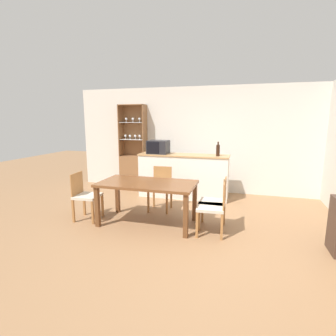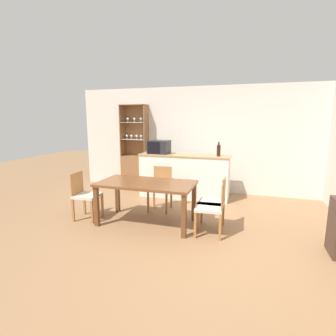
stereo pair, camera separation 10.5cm
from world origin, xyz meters
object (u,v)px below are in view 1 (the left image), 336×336
Objects in this scene: dining_table at (147,187)px; microwave at (158,147)px; dining_chair_side_right_far at (215,202)px; dining_chair_side_right_near at (213,207)px; display_cabinet at (134,164)px; wine_bottle at (218,150)px; dining_chair_side_left_near at (85,196)px; dining_chair_head_far at (161,188)px.

dining_table is 1.81m from microwave.
dining_chair_side_right_near is (-0.00, -0.25, 0.00)m from dining_chair_side_right_far.
dining_chair_side_right_far is at bearing -41.61° from display_cabinet.
microwave is at bearing 177.15° from wine_bottle.
wine_bottle reaches higher than dining_table.
wine_bottle is at bearing -14.62° from display_cabinet.
dining_chair_side_right_far is (2.34, -2.08, -0.18)m from display_cabinet.
dining_table is at bearing -61.14° from display_cabinet.
dining_chair_side_right_near is at bearing -50.68° from microwave.
display_cabinet reaches higher than dining_chair_side_right_near.
dining_chair_side_right_far reaches higher than dining_table.
dining_table is 1.92× the size of dining_chair_side_right_near.
dining_chair_side_right_near is at bearing 86.05° from dining_chair_side_left_near.
dining_chair_side_left_near is 1.83× the size of microwave.
dining_chair_side_right_near is 1.00× the size of dining_chair_head_far.
microwave is (0.85, -0.51, 0.52)m from display_cabinet.
dining_chair_side_right_far and dining_chair_side_right_near have the same top height.
display_cabinet is 2.53× the size of dining_chair_side_left_near.
dining_table is at bearing 96.52° from dining_chair_side_right_far.
dining_chair_side_right_far is at bearing -46.48° from microwave.
dining_chair_side_left_near is (-1.13, -0.13, -0.20)m from dining_table.
display_cabinet is 2.52m from dining_table.
dining_chair_side_left_near is 2.75× the size of wine_bottle.
dining_chair_side_right_near is (2.25, 0.01, 0.00)m from dining_chair_side_left_near.
dining_chair_head_far is at bearing 61.63° from dining_chair_side_right_far.
microwave is at bearing 34.76° from dining_chair_side_right_near.
dining_table is 1.15m from dining_chair_side_right_far.
dining_chair_side_left_near is 1.00× the size of dining_chair_head_far.
dining_chair_side_right_far is 0.25m from dining_chair_side_right_near.
dining_chair_side_right_near is 1.42m from dining_chair_head_far.
display_cabinet is at bearing 118.86° from dining_table.
dining_chair_side_left_near and dining_chair_side_right_near have the same top height.
dining_chair_side_right_near is (1.13, -0.12, -0.20)m from dining_table.
dining_chair_side_left_near is 1.00× the size of dining_chair_side_right_near.
microwave is at bearing -71.79° from dining_chair_head_far.
dining_chair_side_right_far is 1.83× the size of microwave.
dining_chair_side_left_near is at bearing 85.61° from dining_chair_side_right_near.
wine_bottle is (1.00, 0.89, 0.68)m from dining_chair_head_far.
wine_bottle is (2.22, -0.58, 0.50)m from display_cabinet.
display_cabinet is at bearing 165.38° from wine_bottle.
wine_bottle is (1.37, -0.07, -0.02)m from microwave.
display_cabinet is 6.94× the size of wine_bottle.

